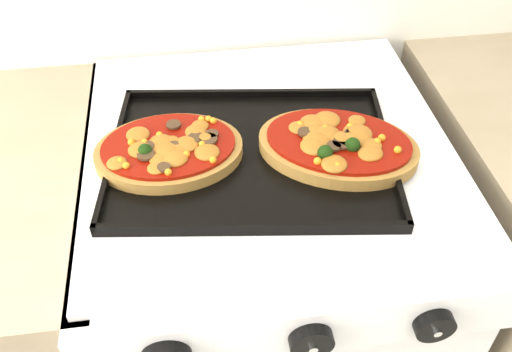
{
  "coord_description": "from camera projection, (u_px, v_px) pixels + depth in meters",
  "views": [
    {
      "loc": [
        -0.15,
        1.0,
        1.5
      ],
      "look_at": [
        -0.07,
        1.61,
        0.92
      ],
      "focal_mm": 40.0,
      "sensor_mm": 36.0,
      "label": 1
    }
  ],
  "objects": [
    {
      "name": "knob_center",
      "position": [
        311.0,
        341.0,
        0.72
      ],
      "size": [
        0.06,
        0.02,
        0.06
      ],
      "primitive_type": "cylinder",
      "rotation": [
        1.57,
        0.0,
        0.0
      ],
      "color": "black",
      "rests_on": "control_panel"
    },
    {
      "name": "knob_right",
      "position": [
        434.0,
        326.0,
        0.74
      ],
      "size": [
        0.05,
        0.02,
        0.05
      ],
      "primitive_type": "cylinder",
      "rotation": [
        1.57,
        0.0,
        0.0
      ],
      "color": "black",
      "rests_on": "control_panel"
    },
    {
      "name": "baking_tray",
      "position": [
        251.0,
        153.0,
        0.89
      ],
      "size": [
        0.47,
        0.37,
        0.02
      ],
      "primitive_type": "cube",
      "rotation": [
        0.0,
        0.0,
        -0.13
      ],
      "color": "black",
      "rests_on": "stove"
    },
    {
      "name": "stove",
      "position": [
        265.0,
        304.0,
        1.23
      ],
      "size": [
        0.6,
        0.6,
        0.91
      ],
      "primitive_type": "cube",
      "color": "silver",
      "rests_on": "floor"
    },
    {
      "name": "control_panel",
      "position": [
        305.0,
        328.0,
        0.74
      ],
      "size": [
        0.6,
        0.02,
        0.09
      ],
      "primitive_type": "cube",
      "color": "silver",
      "rests_on": "stove"
    },
    {
      "name": "pizza_left",
      "position": [
        169.0,
        148.0,
        0.87
      ],
      "size": [
        0.23,
        0.17,
        0.03
      ],
      "primitive_type": null,
      "rotation": [
        0.0,
        0.0,
        0.02
      ],
      "color": "olive",
      "rests_on": "baking_tray"
    },
    {
      "name": "pizza_right",
      "position": [
        338.0,
        144.0,
        0.88
      ],
      "size": [
        0.29,
        0.25,
        0.04
      ],
      "primitive_type": null,
      "rotation": [
        0.0,
        0.0,
        -0.38
      ],
      "color": "olive",
      "rests_on": "baking_tray"
    }
  ]
}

